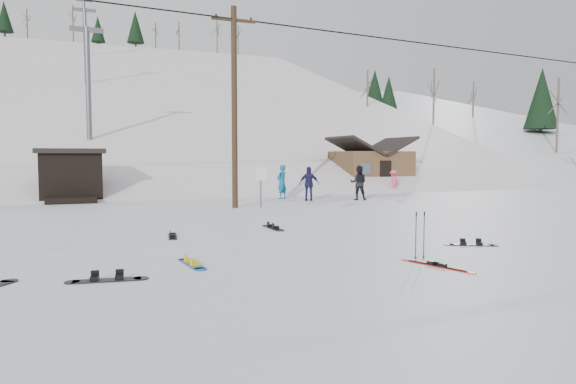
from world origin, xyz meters
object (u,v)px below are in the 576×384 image
object	(u,v)px
hero_snowboard	(192,264)
hero_skis	(437,266)
cabin	(371,168)
utility_pole	(234,104)

from	to	relation	value
hero_snowboard	hero_skis	xyz separation A→B (m)	(4.81, -2.12, 0.00)
hero_snowboard	hero_skis	bearing A→B (deg)	-120.51
hero_skis	hero_snowboard	bearing A→B (deg)	138.52
cabin	hero_skis	xyz separation A→B (m)	(-12.40, -23.68, -1.46)
cabin	hero_snowboard	bearing A→B (deg)	-128.58
utility_pole	hero_snowboard	distance (m)	13.16
cabin	hero_snowboard	xyz separation A→B (m)	(-17.20, -21.56, -1.46)
utility_pole	hero_snowboard	xyz separation A→B (m)	(-4.20, -11.57, -4.66)
utility_pole	hero_skis	world-z (taller)	utility_pole
utility_pole	cabin	bearing A→B (deg)	37.56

